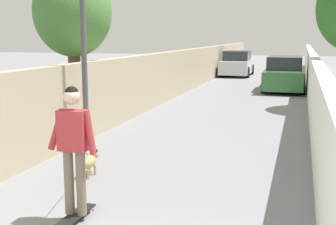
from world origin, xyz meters
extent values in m
plane|color=gray|center=(14.00, 0.00, 0.00)|extent=(80.00, 80.00, 0.00)
cube|color=tan|center=(12.00, 2.71, 0.92)|extent=(48.00, 0.30, 1.85)
cube|color=white|center=(12.00, -2.71, 0.86)|extent=(48.00, 0.30, 1.72)
cylinder|color=brown|center=(7.50, 3.36, 1.23)|extent=(0.32, 0.32, 2.47)
ellipsoid|color=#4C843D|center=(7.50, 3.36, 3.06)|extent=(1.98, 1.98, 2.27)
cylinder|color=#4C4C51|center=(5.74, 2.16, 2.15)|extent=(0.12, 0.12, 4.29)
cube|color=black|center=(2.32, 0.57, 0.07)|extent=(0.80, 0.20, 0.02)
cylinder|color=beige|center=(2.60, 0.64, 0.03)|extent=(0.06, 0.03, 0.06)
cylinder|color=beige|center=(2.60, 0.50, 0.03)|extent=(0.06, 0.03, 0.06)
cylinder|color=beige|center=(2.04, 0.64, 0.03)|extent=(0.06, 0.03, 0.06)
cylinder|color=#726651|center=(2.32, 0.66, 0.53)|extent=(0.13, 0.13, 0.89)
cylinder|color=#726651|center=(2.32, 0.48, 0.53)|extent=(0.13, 0.13, 0.89)
cube|color=#B23338|center=(2.32, 0.57, 1.25)|extent=(0.22, 0.38, 0.54)
cylinder|color=#B23338|center=(2.31, 0.81, 1.24)|extent=(0.09, 0.28, 0.58)
cylinder|color=#B23338|center=(2.32, 0.33, 1.23)|extent=(0.09, 0.18, 0.59)
sphere|color=beige|center=(2.32, 0.57, 1.70)|extent=(0.22, 0.22, 0.22)
sphere|color=black|center=(2.32, 0.57, 1.73)|extent=(0.19, 0.19, 0.19)
ellipsoid|color=tan|center=(4.05, 1.26, 0.27)|extent=(0.42, 0.22, 0.22)
sphere|color=tan|center=(4.31, 1.26, 0.34)|extent=(0.15, 0.15, 0.15)
cone|color=black|center=(4.31, 1.30, 0.42)|extent=(0.05, 0.05, 0.06)
cone|color=black|center=(4.32, 1.22, 0.42)|extent=(0.05, 0.05, 0.06)
cylinder|color=tan|center=(4.18, 1.32, 0.09)|extent=(0.04, 0.04, 0.18)
cylinder|color=tan|center=(4.18, 1.20, 0.09)|extent=(0.04, 0.04, 0.18)
cylinder|color=tan|center=(3.91, 1.32, 0.09)|extent=(0.04, 0.04, 0.18)
cylinder|color=tan|center=(3.91, 1.20, 0.09)|extent=(0.04, 0.04, 0.18)
cylinder|color=tan|center=(3.79, 1.26, 0.35)|extent=(0.13, 0.03, 0.13)
cylinder|color=black|center=(3.18, 0.92, 0.73)|extent=(1.74, 0.70, 0.66)
cube|color=#336B38|center=(18.00, -1.56, 0.56)|extent=(4.31, 1.70, 0.80)
cube|color=#262B33|center=(18.00, -1.56, 1.24)|extent=(2.24, 1.50, 0.60)
cylinder|color=black|center=(19.34, -0.77, 0.32)|extent=(0.64, 0.22, 0.64)
cylinder|color=black|center=(19.34, -2.35, 0.32)|extent=(0.64, 0.22, 0.64)
cylinder|color=black|center=(16.67, -0.77, 0.32)|extent=(0.64, 0.22, 0.64)
cylinder|color=black|center=(16.67, -2.35, 0.32)|extent=(0.64, 0.22, 0.64)
cube|color=silver|center=(24.80, 1.56, 0.56)|extent=(3.87, 1.70, 0.80)
cube|color=#262B33|center=(24.80, 1.56, 1.24)|extent=(2.01, 1.50, 0.60)
cylinder|color=black|center=(26.00, 2.35, 0.32)|extent=(0.64, 0.22, 0.64)
cylinder|color=black|center=(26.00, 0.77, 0.32)|extent=(0.64, 0.22, 0.64)
cylinder|color=black|center=(23.60, 2.35, 0.32)|extent=(0.64, 0.22, 0.64)
cylinder|color=black|center=(23.60, 0.77, 0.32)|extent=(0.64, 0.22, 0.64)
camera|label=1|loc=(-2.74, -2.26, 2.47)|focal=47.12mm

